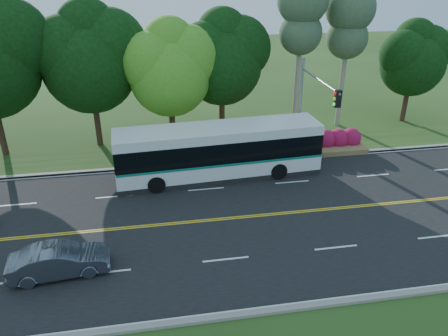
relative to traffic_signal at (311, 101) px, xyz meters
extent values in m
plane|color=#264617|center=(-6.49, -5.40, -4.67)|extent=(120.00, 120.00, 0.00)
cube|color=black|center=(-6.49, -5.40, -4.66)|extent=(60.00, 14.00, 0.02)
cube|color=gray|center=(-6.49, 1.75, -4.60)|extent=(60.00, 0.30, 0.15)
cube|color=gray|center=(-6.49, -12.55, -4.60)|extent=(60.00, 0.30, 0.15)
cube|color=#264617|center=(-6.49, 3.60, -4.62)|extent=(60.00, 4.00, 0.10)
cube|color=gold|center=(-6.49, -5.48, -4.65)|extent=(57.00, 0.10, 0.00)
cube|color=gold|center=(-6.49, -5.32, -4.65)|extent=(57.00, 0.10, 0.00)
cube|color=silver|center=(-12.49, -8.90, -4.65)|extent=(2.20, 0.12, 0.00)
cube|color=silver|center=(-6.99, -8.90, -4.65)|extent=(2.20, 0.12, 0.00)
cube|color=silver|center=(-1.49, -8.90, -4.65)|extent=(2.20, 0.12, 0.00)
cube|color=silver|center=(4.01, -8.90, -4.65)|extent=(2.20, 0.12, 0.00)
cube|color=silver|center=(-17.99, -1.90, -4.65)|extent=(2.20, 0.12, 0.00)
cube|color=silver|center=(-12.49, -1.90, -4.65)|extent=(2.20, 0.12, 0.00)
cube|color=silver|center=(-6.99, -1.90, -4.65)|extent=(2.20, 0.12, 0.00)
cube|color=silver|center=(-1.49, -1.90, -4.65)|extent=(2.20, 0.12, 0.00)
cube|color=silver|center=(4.01, -1.90, -4.65)|extent=(2.20, 0.12, 0.00)
cube|color=silver|center=(-6.49, 1.45, -4.65)|extent=(57.00, 0.12, 0.00)
cube|color=silver|center=(-6.49, -12.25, -4.65)|extent=(57.00, 0.12, 0.00)
cylinder|color=black|center=(-20.49, 5.60, -2.69)|extent=(0.44, 0.44, 3.96)
sphere|color=black|center=(-18.87, 5.90, 3.25)|extent=(5.76, 5.76, 5.76)
cylinder|color=black|center=(-13.99, 6.60, -2.87)|extent=(0.44, 0.44, 3.60)
sphere|color=black|center=(-13.99, 6.60, 1.24)|extent=(6.60, 6.60, 6.60)
sphere|color=black|center=(-12.51, 6.90, 2.56)|extent=(5.28, 5.28, 5.28)
sphere|color=black|center=(-15.31, 6.40, 2.39)|extent=(4.95, 4.95, 4.95)
sphere|color=black|center=(-13.89, 7.00, 3.71)|extent=(4.29, 4.29, 4.29)
cylinder|color=black|center=(-8.49, 5.60, -3.05)|extent=(0.44, 0.44, 3.24)
sphere|color=#508B1C|center=(-8.49, 5.60, 0.60)|extent=(5.80, 5.80, 5.80)
sphere|color=#508B1C|center=(-7.19, 5.90, 1.76)|extent=(4.64, 4.64, 4.64)
sphere|color=#508B1C|center=(-9.65, 5.40, 1.61)|extent=(4.35, 4.35, 4.35)
sphere|color=#508B1C|center=(-8.39, 6.00, 2.77)|extent=(3.77, 3.77, 3.77)
cylinder|color=black|center=(-4.49, 7.10, -2.96)|extent=(0.44, 0.44, 3.42)
sphere|color=black|center=(-4.49, 7.10, 0.85)|extent=(6.00, 6.00, 6.00)
sphere|color=black|center=(-3.14, 7.40, 2.05)|extent=(4.80, 4.80, 4.80)
sphere|color=black|center=(-5.69, 6.90, 1.90)|extent=(4.50, 4.50, 4.50)
sphere|color=black|center=(-4.39, 7.50, 3.10)|extent=(3.90, 3.90, 3.90)
cylinder|color=gray|center=(1.51, 7.10, 0.23)|extent=(0.40, 0.40, 9.80)
sphere|color=#385A38|center=(1.51, 7.10, 3.03)|extent=(3.23, 3.23, 3.23)
cylinder|color=gray|center=(5.51, 7.60, -0.12)|extent=(0.40, 0.40, 9.10)
sphere|color=#385A38|center=(5.51, 7.60, 2.48)|extent=(3.23, 3.23, 3.23)
sphere|color=#385A38|center=(5.51, 7.60, 4.69)|extent=(3.80, 3.80, 3.80)
cylinder|color=black|center=(11.51, 7.60, -3.14)|extent=(0.44, 0.44, 3.06)
sphere|color=black|center=(11.51, 7.60, 0.21)|extent=(5.20, 5.20, 5.20)
sphere|color=black|center=(12.68, 7.90, 1.25)|extent=(4.16, 4.16, 4.16)
sphere|color=black|center=(10.47, 7.40, 1.12)|extent=(3.90, 3.90, 3.90)
sphere|color=black|center=(11.61, 8.00, 2.16)|extent=(3.38, 3.38, 3.38)
sphere|color=maroon|center=(-3.49, 2.80, -3.92)|extent=(1.50, 1.50, 1.50)
sphere|color=maroon|center=(-2.49, 2.80, -3.92)|extent=(1.50, 1.50, 1.50)
sphere|color=maroon|center=(-1.49, 2.80, -3.92)|extent=(1.50, 1.50, 1.50)
sphere|color=maroon|center=(-0.49, 2.80, -3.92)|extent=(1.50, 1.50, 1.50)
sphere|color=maroon|center=(0.51, 2.80, -3.92)|extent=(1.50, 1.50, 1.50)
sphere|color=maroon|center=(1.51, 2.80, -3.92)|extent=(1.50, 1.50, 1.50)
sphere|color=maroon|center=(2.51, 2.80, -3.92)|extent=(1.50, 1.50, 1.50)
sphere|color=maroon|center=(3.51, 2.80, -3.92)|extent=(1.50, 1.50, 1.50)
sphere|color=maroon|center=(4.51, 2.80, -3.92)|extent=(1.50, 1.50, 1.50)
cube|color=olive|center=(3.51, 2.00, -4.47)|extent=(3.50, 1.40, 0.40)
cylinder|color=#909398|center=(0.01, 1.90, -1.17)|extent=(0.20, 0.20, 7.00)
cylinder|color=#909398|center=(0.01, -1.10, 1.63)|extent=(0.14, 6.00, 0.14)
cube|color=black|center=(0.01, -3.90, 1.33)|extent=(0.32, 0.28, 0.95)
sphere|color=red|center=(-0.16, -3.90, 1.63)|extent=(0.18, 0.18, 0.18)
sphere|color=yellow|center=(-0.16, -3.90, 1.33)|extent=(0.18, 0.18, 0.18)
sphere|color=#19D833|center=(-0.16, -3.90, 1.03)|extent=(0.18, 0.18, 0.18)
cube|color=white|center=(-5.93, -0.26, -3.74)|extent=(13.10, 3.59, 1.07)
cube|color=black|center=(-5.93, -0.26, -2.53)|extent=(13.03, 3.62, 1.34)
cube|color=white|center=(-5.93, -0.26, -1.56)|extent=(13.10, 3.59, 0.60)
cube|color=#0C715F|center=(-5.93, -0.26, -3.27)|extent=(13.03, 3.63, 0.15)
cube|color=black|center=(-12.36, -0.68, -2.43)|extent=(0.22, 2.53, 1.84)
cube|color=#19E54C|center=(-12.35, -0.68, -1.40)|extent=(0.16, 1.65, 0.24)
cube|color=black|center=(-5.93, -0.26, -4.46)|extent=(13.09, 3.48, 0.38)
cylinder|color=black|center=(-9.98, -1.81, -4.11)|extent=(1.10, 0.37, 1.08)
cylinder|color=black|center=(-10.15, 0.76, -4.11)|extent=(1.10, 0.37, 1.08)
cylinder|color=black|center=(-2.23, -1.31, -4.11)|extent=(1.10, 0.37, 1.08)
cylinder|color=black|center=(-2.40, 1.26, -4.11)|extent=(1.10, 0.37, 1.08)
imported|color=slate|center=(-14.47, -8.65, -3.94)|extent=(4.46, 1.96, 1.42)
camera|label=1|loc=(-9.89, -25.28, 8.24)|focal=35.00mm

